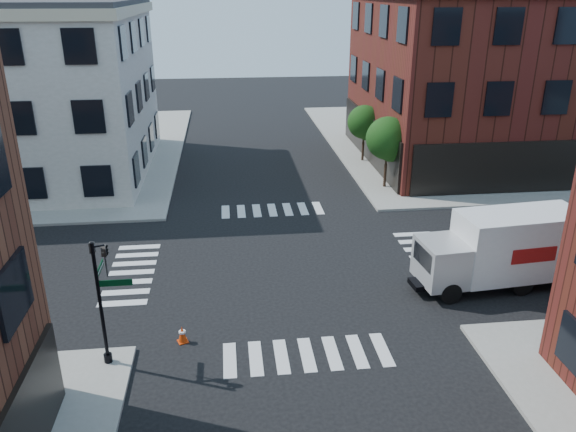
# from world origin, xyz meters

# --- Properties ---
(ground) EXTENTS (120.00, 120.00, 0.00)m
(ground) POSITION_xyz_m (0.00, 0.00, 0.00)
(ground) COLOR black
(ground) RESTS_ON ground
(sidewalk_ne) EXTENTS (30.00, 30.00, 0.15)m
(sidewalk_ne) POSITION_xyz_m (21.00, 21.00, 0.07)
(sidewalk_ne) COLOR gray
(sidewalk_ne) RESTS_ON ground
(building_ne) EXTENTS (25.00, 16.00, 12.00)m
(building_ne) POSITION_xyz_m (20.50, 16.00, 6.00)
(building_ne) COLOR #4B1C12
(building_ne) RESTS_ON ground
(tree_near) EXTENTS (2.69, 2.69, 4.49)m
(tree_near) POSITION_xyz_m (7.56, 9.98, 3.16)
(tree_near) COLOR black
(tree_near) RESTS_ON ground
(tree_far) EXTENTS (2.43, 2.43, 4.07)m
(tree_far) POSITION_xyz_m (7.56, 15.98, 2.87)
(tree_far) COLOR black
(tree_far) RESTS_ON ground
(signal_pole) EXTENTS (1.29, 1.24, 4.60)m
(signal_pole) POSITION_xyz_m (-6.72, -6.68, 2.86)
(signal_pole) COLOR black
(signal_pole) RESTS_ON ground
(box_truck) EXTENTS (7.42, 2.85, 3.29)m
(box_truck) POSITION_xyz_m (9.00, -2.93, 1.71)
(box_truck) COLOR silver
(box_truck) RESTS_ON ground
(traffic_cone) EXTENTS (0.45, 0.45, 0.65)m
(traffic_cone) POSITION_xyz_m (-4.38, -5.70, 0.31)
(traffic_cone) COLOR red
(traffic_cone) RESTS_ON ground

